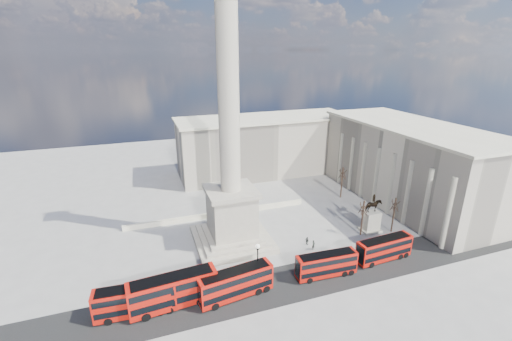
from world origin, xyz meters
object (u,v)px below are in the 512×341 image
at_px(red_bus_d, 384,249).
at_px(pedestrian_walking, 314,245).
at_px(red_bus_e, 136,300).
at_px(red_bus_b, 236,283).
at_px(equestrian_statue, 371,219).
at_px(pedestrian_crossing, 307,241).
at_px(nelsons_column, 231,178).
at_px(red_bus_a, 174,291).
at_px(pedestrian_standing, 356,247).
at_px(victorian_lamp, 258,262).
at_px(red_bus_c, 327,264).

relative_size(red_bus_d, pedestrian_walking, 5.56).
bearing_deg(red_bus_e, red_bus_b, -0.55).
bearing_deg(equestrian_statue, pedestrian_crossing, -178.37).
relative_size(nelsons_column, pedestrian_walking, 26.42).
bearing_deg(pedestrian_walking, red_bus_d, -65.78).
bearing_deg(pedestrian_crossing, red_bus_a, 94.98).
height_order(pedestrian_standing, pedestrian_crossing, pedestrian_standing).
distance_m(equestrian_statue, pedestrian_walking, 14.43).
relative_size(red_bus_a, pedestrian_crossing, 7.79).
xyz_separation_m(nelsons_column, red_bus_d, (23.31, -14.59, -10.71)).
bearing_deg(victorian_lamp, pedestrian_walking, 25.63).
xyz_separation_m(red_bus_d, pedestrian_crossing, (-10.33, 8.74, -1.40)).
bearing_deg(equestrian_statue, red_bus_b, -162.34).
bearing_deg(pedestrian_crossing, red_bus_c, 157.99).
height_order(red_bus_a, red_bus_e, red_bus_a).
height_order(nelsons_column, pedestrian_standing, nelsons_column).
height_order(red_bus_c, pedestrian_walking, red_bus_c).
distance_m(nelsons_column, pedestrian_standing, 26.02).
relative_size(red_bus_a, red_bus_c, 1.24).
distance_m(red_bus_b, pedestrian_walking, 18.56).
bearing_deg(victorian_lamp, red_bus_d, -1.45).
height_order(nelsons_column, red_bus_a, nelsons_column).
bearing_deg(pedestrian_walking, red_bus_e, 160.48).
bearing_deg(red_bus_b, red_bus_d, -6.45).
height_order(red_bus_d, victorian_lamp, victorian_lamp).
bearing_deg(red_bus_b, victorian_lamp, 10.81).
bearing_deg(red_bus_a, pedestrian_standing, 1.58).
height_order(nelsons_column, victorian_lamp, nelsons_column).
relative_size(red_bus_a, pedestrian_walking, 6.64).
xyz_separation_m(nelsons_column, pedestrian_standing, (20.42, -10.68, -12.08)).
distance_m(red_bus_d, equestrian_statue, 10.06).
xyz_separation_m(nelsons_column, pedestrian_crossing, (12.98, -5.84, -12.11)).
xyz_separation_m(red_bus_c, red_bus_d, (11.74, 0.69, 0.07)).
distance_m(red_bus_e, pedestrian_standing, 38.14).
height_order(equestrian_statue, pedestrian_crossing, equestrian_statue).
xyz_separation_m(red_bus_b, pedestrian_walking, (16.89, 7.57, -1.45)).
xyz_separation_m(red_bus_c, pedestrian_walking, (1.74, 7.55, -1.19)).
distance_m(red_bus_b, red_bus_e, 13.99).
height_order(red_bus_b, pedestrian_walking, red_bus_b).
xyz_separation_m(red_bus_a, equestrian_statue, (39.85, 8.91, 0.18)).
distance_m(red_bus_a, equestrian_statue, 40.84).
relative_size(red_bus_c, victorian_lamp, 1.38).
bearing_deg(red_bus_e, red_bus_c, 1.85).
bearing_deg(equestrian_statue, red_bus_d, -114.23).
distance_m(red_bus_b, pedestrian_crossing, 19.13).
relative_size(red_bus_a, equestrian_statue, 1.55).
bearing_deg(victorian_lamp, equestrian_statue, 17.50).
height_order(red_bus_d, pedestrian_crossing, red_bus_d).
distance_m(red_bus_b, red_bus_d, 26.90).
bearing_deg(red_bus_a, nelsons_column, 44.31).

